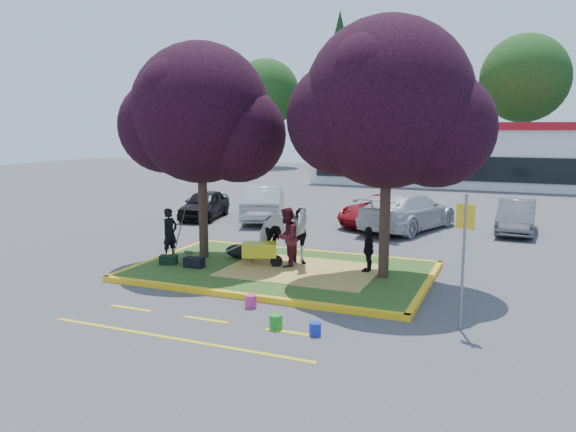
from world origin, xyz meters
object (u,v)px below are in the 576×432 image
at_px(bucket_pink, 251,301).
at_px(car_black, 205,204).
at_px(calf, 240,251).
at_px(bucket_blue, 315,329).
at_px(sign_post, 464,246).
at_px(bucket_green, 276,322).
at_px(handler, 170,233).
at_px(cow, 282,233).
at_px(wheelbarrow, 260,250).
at_px(car_silver, 264,203).

relative_size(bucket_pink, car_black, 0.08).
relative_size(calf, bucket_blue, 3.70).
bearing_deg(sign_post, bucket_green, -136.70).
bearing_deg(handler, sign_post, -95.26).
xyz_separation_m(bucket_green, car_black, (-8.68, 11.64, 0.49)).
relative_size(cow, handler, 1.38).
height_order(calf, handler, handler).
height_order(sign_post, bucket_green, sign_post).
bearing_deg(handler, bucket_green, -115.90).
height_order(calf, wheelbarrow, wheelbarrow).
relative_size(handler, wheelbarrow, 0.87).
height_order(bucket_pink, bucket_blue, bucket_pink).
bearing_deg(car_silver, car_black, -8.63).
xyz_separation_m(wheelbarrow, car_silver, (-3.62, 8.04, 0.16)).
bearing_deg(bucket_green, bucket_pink, 136.62).
bearing_deg(wheelbarrow, calf, 123.64).
bearing_deg(bucket_pink, wheelbarrow, 111.79).
bearing_deg(bucket_blue, handler, 146.88).
bearing_deg(calf, bucket_green, -75.36).
xyz_separation_m(calf, bucket_blue, (4.18, -4.82, -0.23)).
xyz_separation_m(calf, bucket_pink, (2.20, -3.74, -0.22)).
distance_m(calf, bucket_green, 5.81).
bearing_deg(car_black, wheelbarrow, -61.57).
xyz_separation_m(bucket_pink, car_black, (-7.58, 10.60, 0.49)).
height_order(handler, bucket_green, handler).
bearing_deg(handler, bucket_pink, -114.03).
height_order(wheelbarrow, car_black, car_black).
height_order(wheelbarrow, bucket_pink, wheelbarrow).
bearing_deg(cow, calf, 104.05).
bearing_deg(bucket_pink, bucket_green, -43.38).
xyz_separation_m(bucket_green, car_silver, (-5.97, 12.21, 0.63)).
bearing_deg(cow, bucket_blue, -133.24).
distance_m(wheelbarrow, bucket_blue, 5.33).
xyz_separation_m(sign_post, bucket_pink, (-4.66, -0.37, -1.63)).
height_order(bucket_pink, car_silver, car_silver).
distance_m(bucket_pink, bucket_blue, 2.26).
bearing_deg(bucket_pink, handler, 144.89).
bearing_deg(bucket_green, sign_post, 21.60).
height_order(cow, bucket_blue, cow).
distance_m(cow, sign_post, 6.41).
bearing_deg(car_black, sign_post, -51.73).
height_order(bucket_blue, car_black, car_black).
bearing_deg(sign_post, handler, -174.64).
relative_size(sign_post, bucket_pink, 9.60).
distance_m(wheelbarrow, bucket_pink, 3.40).
bearing_deg(handler, wheelbarrow, -75.97).
bearing_deg(calf, bucket_pink, -79.53).
relative_size(bucket_green, car_silver, 0.06).
bearing_deg(handler, calf, -58.22).
bearing_deg(bucket_blue, car_black, 129.31).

